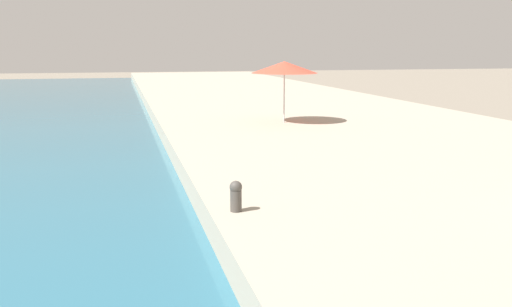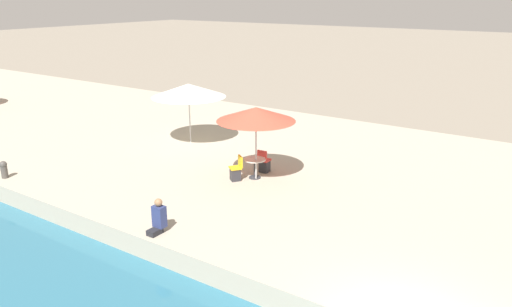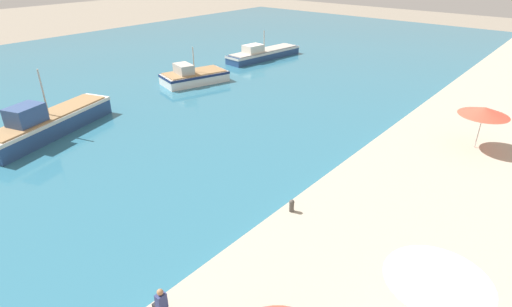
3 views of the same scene
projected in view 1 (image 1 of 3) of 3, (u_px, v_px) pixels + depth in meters
The scene contains 3 objects.
quay_promenade at pixel (284, 109), 34.47m from camera, with size 16.00×90.00×0.69m.
cafe_umbrella_striped at pixel (284, 67), 25.41m from camera, with size 2.99×2.99×2.75m.
mooring_bollard at pixel (236, 195), 11.83m from camera, with size 0.26×0.26×0.65m.
Camera 1 is at (-1.73, 3.99, 4.07)m, focal length 40.00 mm.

